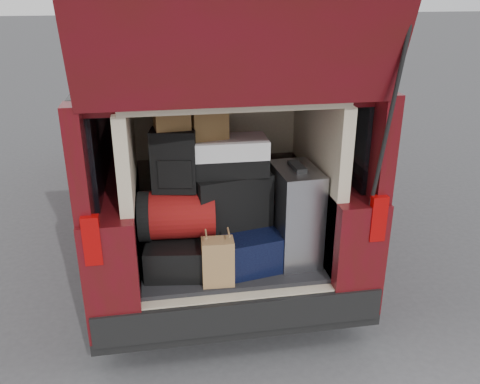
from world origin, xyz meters
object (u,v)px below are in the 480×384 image
(navy_hardshell, at_px, (237,243))
(twotone_duffel, at_px, (226,156))
(red_duffel, at_px, (177,214))
(backpack, at_px, (174,160))
(black_hardshell, at_px, (178,250))
(kraft_bag, at_px, (218,262))
(black_soft_case, at_px, (231,198))
(silver_roller, at_px, (295,214))

(navy_hardshell, bearing_deg, twotone_duffel, 117.50)
(red_duffel, distance_m, backpack, 0.37)
(black_hardshell, height_order, kraft_bag, kraft_bag)
(navy_hardshell, distance_m, black_soft_case, 0.33)
(silver_roller, bearing_deg, twotone_duffel, 163.60)
(kraft_bag, xyz_separation_m, backpack, (-0.24, 0.32, 0.60))
(red_duffel, relative_size, backpack, 1.22)
(red_duffel, relative_size, twotone_duffel, 0.93)
(navy_hardshell, xyz_separation_m, kraft_bag, (-0.17, -0.28, 0.03))
(navy_hardshell, xyz_separation_m, silver_roller, (0.40, -0.03, 0.21))
(kraft_bag, relative_size, backpack, 0.77)
(kraft_bag, bearing_deg, backpack, 129.46)
(black_hardshell, xyz_separation_m, red_duffel, (0.01, -0.01, 0.27))
(silver_roller, xyz_separation_m, kraft_bag, (-0.58, -0.25, -0.18))
(black_hardshell, xyz_separation_m, twotone_duffel, (0.36, 0.07, 0.64))
(silver_roller, xyz_separation_m, red_duffel, (-0.81, 0.03, 0.05))
(kraft_bag, bearing_deg, black_hardshell, 132.62)
(black_hardshell, bearing_deg, kraft_bag, -42.37)
(navy_hardshell, distance_m, twotone_duffel, 0.63)
(silver_roller, bearing_deg, red_duffel, 174.61)
(backpack, distance_m, twotone_duffel, 0.35)
(black_hardshell, bearing_deg, navy_hardshell, 6.92)
(silver_roller, relative_size, red_duffel, 1.34)
(silver_roller, relative_size, black_soft_case, 1.30)
(backpack, bearing_deg, silver_roller, 5.58)
(black_soft_case, bearing_deg, twotone_duffel, 156.91)
(navy_hardshell, relative_size, black_soft_case, 1.14)
(navy_hardshell, height_order, red_duffel, red_duffel)
(navy_hardshell, relative_size, red_duffel, 1.17)
(backpack, bearing_deg, kraft_bag, -43.42)
(silver_roller, bearing_deg, navy_hardshell, 172.42)
(red_duffel, height_order, backpack, backpack)
(kraft_bag, bearing_deg, navy_hardshell, 61.37)
(black_hardshell, bearing_deg, backpack, 81.95)
(black_soft_case, bearing_deg, black_hardshell, 178.34)
(navy_hardshell, bearing_deg, kraft_bag, -132.04)
(black_hardshell, distance_m, navy_hardshell, 0.42)
(backpack, bearing_deg, navy_hardshell, 5.49)
(kraft_bag, xyz_separation_m, red_duffel, (-0.24, 0.28, 0.23))
(navy_hardshell, height_order, backpack, backpack)
(navy_hardshell, distance_m, backpack, 0.75)
(twotone_duffel, bearing_deg, black_soft_case, -10.61)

